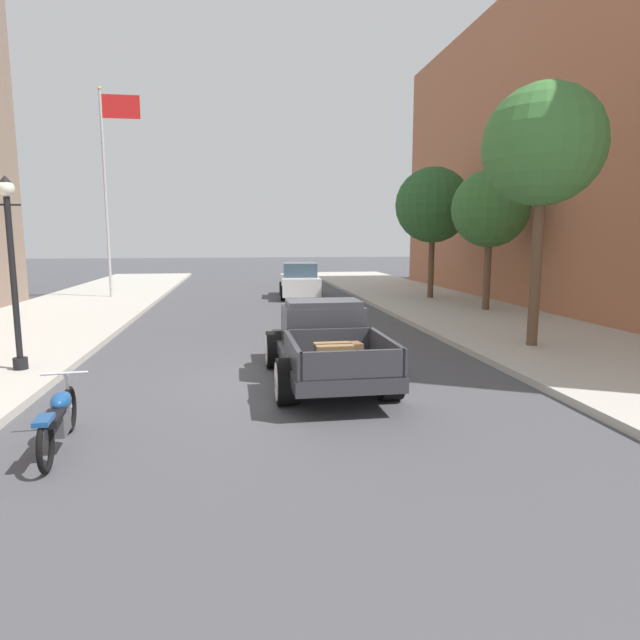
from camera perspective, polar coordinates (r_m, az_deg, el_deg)
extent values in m
plane|color=#47474C|center=(10.77, -3.11, -6.44)|extent=(140.00, 140.00, 0.00)
cube|color=#B7B2A8|center=(13.51, 29.27, -4.13)|extent=(5.50, 64.00, 0.15)
cube|color=#333338|center=(10.60, 0.62, -3.67)|extent=(1.81, 4.92, 0.24)
cube|color=#333338|center=(10.84, 0.31, -0.60)|extent=(1.57, 1.11, 0.80)
cube|color=#333338|center=(10.73, 0.36, 1.78)|extent=(1.44, 0.95, 0.12)
cube|color=#3D4C5B|center=(11.38, -0.16, 0.65)|extent=(1.33, 0.05, 0.44)
cube|color=#333338|center=(12.13, -0.70, -0.28)|extent=(1.33, 1.51, 0.52)
cube|color=silver|center=(12.92, -1.22, 0.17)|extent=(0.68, 0.11, 0.47)
cube|color=#333338|center=(9.23, 2.10, -4.64)|extent=(1.71, 2.12, 0.04)
cube|color=#333338|center=(9.06, -2.93, -3.47)|extent=(0.10, 2.10, 0.44)
cube|color=#333338|center=(9.37, 6.98, -3.12)|extent=(0.10, 2.10, 0.44)
cube|color=#333338|center=(8.22, 3.49, -4.74)|extent=(1.62, 0.10, 0.44)
cube|color=#333338|center=(10.15, 1.00, -2.15)|extent=(1.62, 0.10, 0.44)
cylinder|color=black|center=(11.83, -4.79, -3.10)|extent=(0.37, 0.80, 0.80)
cylinder|color=silver|center=(11.82, -5.68, -3.12)|extent=(0.02, 0.66, 0.66)
cylinder|color=silver|center=(11.82, -5.73, -3.13)|extent=(0.02, 0.24, 0.24)
cylinder|color=black|center=(12.10, 3.73, -2.83)|extent=(0.37, 0.80, 0.80)
cylinder|color=silver|center=(12.14, 4.58, -2.80)|extent=(0.02, 0.66, 0.66)
cylinder|color=silver|center=(12.14, 4.63, -2.80)|extent=(0.02, 0.24, 0.24)
cylinder|color=black|center=(9.22, -3.49, -6.46)|extent=(0.37, 0.80, 0.80)
cylinder|color=silver|center=(9.20, -4.64, -6.50)|extent=(0.02, 0.66, 0.66)
cylinder|color=silver|center=(9.20, -4.70, -6.50)|extent=(0.02, 0.24, 0.24)
cylinder|color=black|center=(9.56, 7.35, -5.98)|extent=(0.37, 0.80, 0.80)
cylinder|color=silver|center=(9.61, 8.41, -5.92)|extent=(0.02, 0.66, 0.66)
cylinder|color=silver|center=(9.61, 8.47, -5.91)|extent=(0.02, 0.24, 0.24)
cube|color=olive|center=(8.81, 1.41, -3.81)|extent=(0.60, 0.45, 0.40)
cube|color=#3D2D1E|center=(8.81, 1.41, -3.81)|extent=(0.62, 0.06, 0.42)
cube|color=brown|center=(9.52, 3.06, -3.25)|extent=(0.48, 0.37, 0.28)
torus|color=black|center=(8.76, -24.83, -8.51)|extent=(0.13, 0.67, 0.67)
torus|color=black|center=(7.42, -26.91, -11.72)|extent=(0.13, 0.67, 0.67)
cube|color=#4C4C51|center=(8.02, -25.87, -9.75)|extent=(0.28, 0.46, 0.28)
ellipsoid|color=navy|center=(8.19, -25.63, -7.69)|extent=(0.31, 0.54, 0.24)
cube|color=black|center=(7.75, -26.32, -9.27)|extent=(0.27, 0.58, 0.10)
cylinder|color=silver|center=(8.63, -25.03, -6.71)|extent=(0.07, 0.26, 0.58)
cylinder|color=silver|center=(8.45, -25.30, -5.09)|extent=(0.62, 0.09, 0.04)
cube|color=navy|center=(7.32, -27.09, -9.36)|extent=(0.22, 0.42, 0.06)
cube|color=silver|center=(25.87, -2.16, 3.75)|extent=(1.98, 4.40, 0.80)
cube|color=#384C5B|center=(25.67, -2.16, 5.33)|extent=(1.64, 2.09, 0.64)
cylinder|color=black|center=(27.15, -4.05, 3.37)|extent=(0.26, 0.67, 0.66)
cylinder|color=black|center=(27.24, -0.57, 3.41)|extent=(0.26, 0.67, 0.66)
cylinder|color=black|center=(24.59, -3.93, 2.83)|extent=(0.26, 0.67, 0.66)
cylinder|color=black|center=(24.68, -0.09, 2.87)|extent=(0.26, 0.67, 0.66)
cylinder|color=black|center=(12.63, -28.98, -4.02)|extent=(0.28, 0.28, 0.24)
cylinder|color=black|center=(12.40, -29.56, 3.77)|extent=(0.12, 0.12, 3.20)
cylinder|color=black|center=(12.39, -30.06, 10.46)|extent=(0.50, 0.04, 0.04)
sphere|color=silver|center=(12.41, -30.17, 11.88)|extent=(0.32, 0.32, 0.32)
cone|color=black|center=(12.43, -30.23, 12.71)|extent=(0.24, 0.24, 0.14)
cylinder|color=#B2B2B7|center=(26.55, -21.63, 12.02)|extent=(0.12, 0.12, 9.00)
sphere|color=gold|center=(27.26, -22.20, 21.65)|extent=(0.16, 0.16, 0.16)
cube|color=red|center=(26.93, -20.21, 20.33)|extent=(1.60, 0.03, 1.00)
cylinder|color=brown|center=(14.34, 21.77, 4.94)|extent=(0.26, 0.26, 3.76)
sphere|color=#3D7538|center=(14.49, 22.45, 16.67)|extent=(2.86, 2.86, 2.86)
cylinder|color=brown|center=(21.13, 17.17, 4.66)|extent=(0.26, 0.26, 2.66)
sphere|color=#33662D|center=(21.12, 17.46, 11.12)|extent=(2.81, 2.81, 2.81)
cylinder|color=brown|center=(24.82, 11.61, 5.61)|extent=(0.26, 0.26, 2.85)
sphere|color=#285628|center=(24.83, 11.80, 11.76)|extent=(3.29, 3.29, 3.29)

